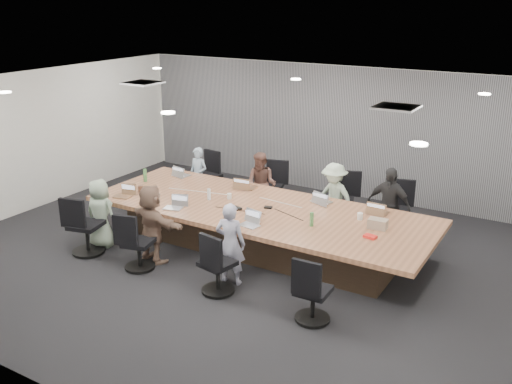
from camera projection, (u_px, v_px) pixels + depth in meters
The scene contains 40 objects.
floor at pixel (244, 257), 9.61m from camera, with size 10.00×8.00×0.00m, color black.
ceiling at pixel (243, 91), 8.70m from camera, with size 10.00×8.00×0.00m, color white.
wall_back at pixel (340, 131), 12.41m from camera, with size 10.00×2.80×0.00m, color silver.
wall_front at pixel (40, 279), 5.90m from camera, with size 10.00×2.80×0.00m, color silver.
wall_left at pixel (34, 140), 11.56m from camera, with size 8.00×2.80×0.00m, color silver.
curtain at pixel (339, 131), 12.34m from camera, with size 9.80×0.04×2.80m, color slate.
conference_table at pixel (259, 226), 9.89m from camera, with size 6.00×2.20×0.74m.
chair_0 at pixel (208, 180), 12.36m from camera, with size 0.55×0.55×0.81m, color black, non-canonical shape.
chair_1 at pixel (270, 191), 11.62m from camera, with size 0.57×0.57×0.84m, color black, non-canonical shape.
chair_2 at pixel (340, 203), 10.87m from camera, with size 0.58×0.58×0.86m, color black, non-canonical shape.
chair_3 at pixel (393, 214), 10.37m from camera, with size 0.58×0.58×0.85m, color black, non-canonical shape.
chair_4 at pixel (87, 230), 9.65m from camera, with size 0.58×0.58×0.86m, color black, non-canonical shape.
chair_5 at pixel (139, 247), 9.11m from camera, with size 0.51×0.51×0.76m, color black, non-canonical shape.
chair_6 at pixel (218, 268), 8.37m from camera, with size 0.53×0.53×0.78m, color black, non-canonical shape.
chair_7 at pixel (313, 296), 7.63m from camera, with size 0.51×0.51×0.75m, color black, non-canonical shape.
person_0 at pixel (198, 175), 12.02m from camera, with size 0.43×0.28×1.19m, color #9EB6CA.
laptop_0 at pixel (182, 175), 11.52m from camera, with size 0.32×0.22×0.02m, color #B2B2B7.
person_1 at pixel (261, 185), 11.26m from camera, with size 0.63×0.49×1.29m, color brown.
laptop_1 at pixel (247, 187), 10.78m from camera, with size 0.35×0.24×0.02m, color #8C6647.
person_2 at pixel (334, 198), 10.51m from camera, with size 0.85×0.49×1.31m, color #B5CEB1.
laptop_2 at pixel (321, 201), 10.03m from camera, with size 0.34×0.23×0.02m, color #B2B2B7.
person_3 at pixel (388, 205), 10.00m from camera, with size 0.82×0.34×1.39m, color #242425.
laptop_3 at pixel (378, 212), 9.53m from camera, with size 0.34×0.23×0.02m, color #8C6647.
person_4 at pixel (101, 213), 9.87m from camera, with size 0.60×0.39×1.22m, color #91A88F.
laptop_4 at pixel (122, 197), 10.28m from camera, with size 0.30×0.20×0.02m, color #8C6647.
person_5 at pixel (152, 223), 9.30m from camera, with size 1.22×0.39×1.32m, color #7A5C4C.
laptop_5 at pixel (173, 208), 9.72m from camera, with size 0.30×0.21×0.02m, color #B2B2B7.
person_6 at pixel (230, 244), 8.57m from camera, with size 0.47×0.31×1.30m, color #9A99B2.
laptop_6 at pixel (249, 225), 8.98m from camera, with size 0.30×0.21×0.02m, color #B2B2B7.
bottle_green_left at pixel (145, 175), 11.11m from camera, with size 0.07×0.07×0.25m, color #457F42.
bottle_green_right at pixel (312, 219), 8.95m from camera, with size 0.06×0.06×0.23m, color #457F42.
bottle_clear at pixel (209, 194), 10.12m from camera, with size 0.06×0.06×0.20m, color silver.
cup_white_far at pixel (229, 196), 10.18m from camera, with size 0.08×0.08×0.10m, color white.
cup_white_near at pixel (360, 216), 9.23m from camera, with size 0.09×0.09×0.11m, color white.
mug_brown at pixel (140, 189), 10.55m from camera, with size 0.10×0.10×0.12m, color brown.
mic_left at pixel (237, 208), 9.69m from camera, with size 0.16×0.11×0.03m, color black.
mic_right at pixel (268, 207), 9.74m from camera, with size 0.14×0.09×0.03m, color black.
stapler at pixel (254, 213), 9.45m from camera, with size 0.17×0.04×0.06m, color black.
canvas_bag at pixel (378, 224), 8.87m from camera, with size 0.29×0.18×0.16m, color gray.
snack_packet at pixel (370, 237), 8.54m from camera, with size 0.18×0.12×0.04m, color red.
Camera 1 is at (4.62, -7.41, 4.17)m, focal length 40.00 mm.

